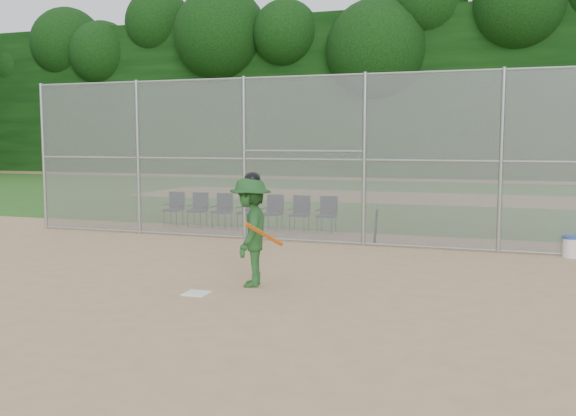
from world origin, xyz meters
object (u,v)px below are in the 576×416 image
(water_cooler, at_px, (571,247))
(home_plate, at_px, (197,293))
(batter_at_plate, at_px, (251,231))
(chair_0, at_px, (173,209))

(water_cooler, bearing_deg, home_plate, -137.53)
(batter_at_plate, relative_size, chair_0, 2.01)
(home_plate, xyz_separation_m, water_cooler, (5.96, 5.46, 0.22))
(batter_at_plate, bearing_deg, water_cooler, 40.80)
(home_plate, xyz_separation_m, chair_0, (-4.46, 7.28, 0.47))
(home_plate, height_order, batter_at_plate, batter_at_plate)
(home_plate, bearing_deg, water_cooler, 42.47)
(home_plate, relative_size, water_cooler, 0.84)
(home_plate, relative_size, chair_0, 0.40)
(water_cooler, relative_size, chair_0, 0.47)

